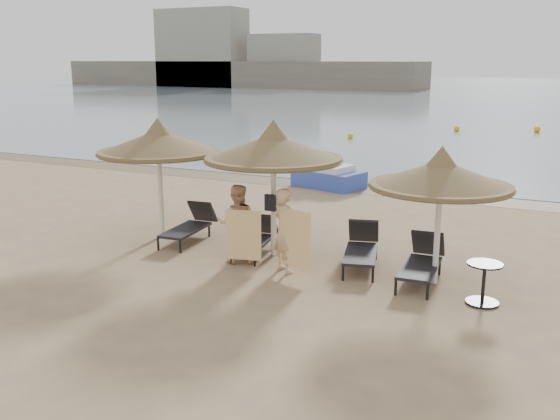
% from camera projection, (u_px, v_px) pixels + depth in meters
% --- Properties ---
extents(ground, '(160.00, 160.00, 0.00)m').
position_uv_depth(ground, '(247.00, 276.00, 12.74)').
color(ground, '#9E7F58').
rests_on(ground, ground).
extents(sea, '(200.00, 140.00, 0.03)m').
position_uv_depth(sea, '(538.00, 92.00, 82.65)').
color(sea, slate).
rests_on(sea, ground).
extents(wet_sand_strip, '(200.00, 1.60, 0.01)m').
position_uv_depth(wet_sand_strip, '(382.00, 191.00, 20.95)').
color(wet_sand_strip, brown).
rests_on(wet_sand_strip, ground).
extents(far_shore, '(150.00, 54.80, 12.00)m').
position_uv_depth(far_shore, '(354.00, 69.00, 90.74)').
color(far_shore, '#756D5A').
rests_on(far_shore, ground).
extents(palapa_left, '(2.97, 2.97, 2.95)m').
position_uv_depth(palapa_left, '(158.00, 143.00, 15.02)').
color(palapa_left, white).
rests_on(palapa_left, ground).
extents(palapa_center, '(3.07, 3.07, 3.04)m').
position_uv_depth(palapa_center, '(274.00, 148.00, 13.55)').
color(palapa_center, white).
rests_on(palapa_center, ground).
extents(palapa_right, '(2.75, 2.75, 2.72)m').
position_uv_depth(palapa_right, '(441.00, 175.00, 11.82)').
color(palapa_right, white).
rests_on(palapa_right, ground).
extents(lounger_far_left, '(0.82, 1.98, 0.86)m').
position_uv_depth(lounger_far_left, '(191.00, 225.00, 15.18)').
color(lounger_far_left, black).
rests_on(lounger_far_left, ground).
extents(lounger_near_left, '(0.88, 1.85, 0.79)m').
position_uv_depth(lounger_near_left, '(257.00, 237.00, 14.20)').
color(lounger_near_left, black).
rests_on(lounger_near_left, ground).
extents(lounger_near_right, '(1.14, 2.06, 0.88)m').
position_uv_depth(lounger_near_right, '(362.00, 247.00, 13.33)').
color(lounger_near_right, black).
rests_on(lounger_near_right, ground).
extents(lounger_far_right, '(0.78, 2.00, 0.88)m').
position_uv_depth(lounger_far_right, '(422.00, 261.00, 12.43)').
color(lounger_far_right, black).
rests_on(lounger_far_right, ground).
extents(side_table, '(0.64, 0.64, 0.77)m').
position_uv_depth(side_table, '(483.00, 285.00, 11.20)').
color(side_table, black).
rests_on(side_table, ground).
extents(person_left, '(1.08, 0.92, 2.00)m').
position_uv_depth(person_left, '(237.00, 218.00, 13.37)').
color(person_left, tan).
rests_on(person_left, ground).
extents(person_right, '(1.13, 1.02, 2.06)m').
position_uv_depth(person_right, '(285.00, 224.00, 12.76)').
color(person_right, tan).
rests_on(person_right, ground).
extents(towel_left, '(0.75, 0.20, 1.07)m').
position_uv_depth(towel_left, '(243.00, 235.00, 12.97)').
color(towel_left, orange).
rests_on(towel_left, ground).
extents(towel_right, '(0.81, 0.30, 1.18)m').
position_uv_depth(towel_right, '(295.00, 239.00, 12.44)').
color(towel_right, orange).
rests_on(towel_right, ground).
extents(bag_patterned, '(0.26, 0.11, 0.33)m').
position_uv_depth(bag_patterned, '(277.00, 207.00, 14.02)').
color(bag_patterned, white).
rests_on(bag_patterned, ground).
extents(bag_dark, '(0.26, 0.10, 0.37)m').
position_uv_depth(bag_dark, '(270.00, 203.00, 13.69)').
color(bag_dark, black).
rests_on(bag_dark, ground).
extents(pedal_boat, '(2.59, 1.94, 1.08)m').
position_uv_depth(pedal_boat, '(328.00, 175.00, 21.51)').
color(pedal_boat, '#344CBA').
rests_on(pedal_boat, ground).
extents(buoy_left, '(0.32, 0.32, 0.32)m').
position_uv_depth(buoy_left, '(350.00, 136.00, 34.59)').
color(buoy_left, '#ECBC08').
rests_on(buoy_left, ground).
extents(buoy_mid, '(0.41, 0.41, 0.41)m').
position_uv_depth(buoy_mid, '(537.00, 129.00, 37.45)').
color(buoy_mid, '#ECBC08').
rests_on(buoy_mid, ground).
extents(buoy_extra, '(0.35, 0.35, 0.35)m').
position_uv_depth(buoy_extra, '(457.00, 129.00, 38.02)').
color(buoy_extra, '#ECBC08').
rests_on(buoy_extra, ground).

